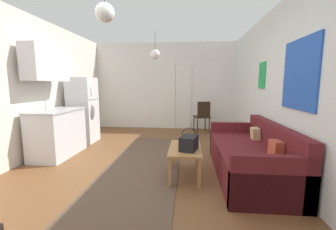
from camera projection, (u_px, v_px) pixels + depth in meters
name	position (u px, v px, depth m)	size (l,w,h in m)	color
ground_plane	(141.00, 175.00, 3.52)	(4.93, 7.82, 0.10)	brown
wall_back	(165.00, 87.00, 6.93)	(4.53, 0.13, 2.69)	white
wall_right	(291.00, 88.00, 3.12)	(0.12, 7.42, 2.69)	silver
wall_left	(5.00, 88.00, 3.54)	(0.12, 7.42, 2.69)	silver
area_rug	(144.00, 165.00, 3.80)	(1.22, 3.80, 0.01)	brown
couch	(252.00, 158.00, 3.38)	(0.93, 2.14, 0.80)	#5B191E
coffee_table	(185.00, 152.00, 3.34)	(0.48, 0.88, 0.45)	#A87542
bamboo_vase	(191.00, 140.00, 3.44)	(0.07, 0.07, 0.38)	beige
handbag	(189.00, 143.00, 3.20)	(0.30, 0.38, 0.33)	black
refrigerator	(83.00, 110.00, 5.28)	(0.59, 0.59, 1.56)	white
kitchen_counter	(55.00, 115.00, 4.24)	(0.62, 1.16, 2.11)	silver
accent_chair	(202.00, 115.00, 6.34)	(0.51, 0.50, 0.91)	black
pendant_lamp_near	(105.00, 13.00, 2.52)	(0.22, 0.22, 0.57)	black
pendant_lamp_far	(155.00, 54.00, 5.33)	(0.23, 0.23, 0.67)	black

